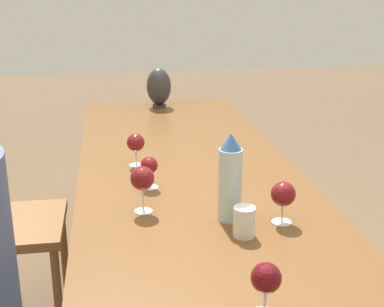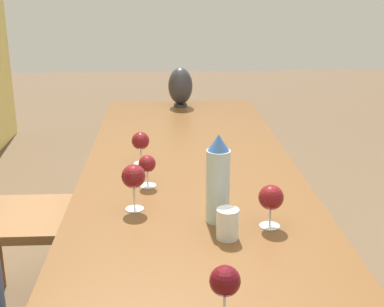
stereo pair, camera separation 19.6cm
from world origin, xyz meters
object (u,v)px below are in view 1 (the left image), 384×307
Objects in this scene: water_tumbler at (244,222)px; wine_glass_3 at (266,280)px; vase at (159,87)px; wine_glass_1 at (283,195)px; water_bottle at (230,179)px; wine_glass_4 at (136,143)px; wine_glass_0 at (149,166)px; wine_glass_2 at (142,179)px.

wine_glass_3 is (-0.38, 0.05, 0.05)m from water_tumbler.
wine_glass_1 is (-1.58, -0.22, -0.03)m from vase.
water_bottle is 2.10× the size of wine_glass_4.
wine_glass_0 is (0.30, 0.22, -0.05)m from water_bottle.
vase reaches higher than wine_glass_3.
wine_glass_4 is at bearing 169.15° from vase.
wine_glass_2 is (-0.20, 0.04, 0.03)m from wine_glass_0.
water_bottle is 2.12× the size of wine_glass_3.
wine_glass_0 is 0.88× the size of wine_glass_4.
wine_glass_2 is (0.21, 0.28, 0.07)m from water_tumbler.
vase is 1.47× the size of wine_glass_2.
water_bottle is 2.09× the size of wine_glass_1.
wine_glass_3 is at bearing 172.44° from water_tumbler.
vase is 1.72× the size of wine_glass_3.
wine_glass_0 is (0.42, 0.24, 0.04)m from water_tumbler.
vase is at bearing 0.88° from wine_glass_3.
wine_glass_2 reaches higher than wine_glass_4.
vase is at bearing -10.85° from wine_glass_4.
water_tumbler is 0.40× the size of vase.
water_bottle is 0.15m from water_tumbler.
wine_glass_4 is (-0.99, 0.19, -0.02)m from vase.
vase reaches higher than wine_glass_0.
wine_glass_4 is at bearing 22.43° from water_tumbler.
wine_glass_2 is at bearing 179.45° from wine_glass_4.
water_bottle is 0.17m from wine_glass_1.
wine_glass_2 is at bearing 169.61° from wine_glass_0.
wine_glass_0 is 0.76× the size of wine_glass_2.
wine_glass_2 is at bearing 70.49° from wine_glass_1.
wine_glass_0 is 0.82m from wine_glass_3.
wine_glass_0 is 0.88× the size of wine_glass_3.
water_tumbler is at bearing -7.56° from wine_glass_3.
wine_glass_4 is (0.54, 0.25, -0.04)m from water_bottle.
water_tumbler is 1.65m from vase.
wine_glass_0 is 0.25m from wine_glass_4.
wine_glass_3 is at bearing 157.46° from wine_glass_1.
wine_glass_0 is (-1.23, 0.16, -0.04)m from vase.
wine_glass_2 is at bearing 20.68° from wine_glass_3.
wine_glass_1 is at bearing -145.33° from wine_glass_4.
vase is at bearing -7.26° from wine_glass_0.
wine_glass_1 is at bearing -109.51° from wine_glass_2.
wine_glass_3 reaches higher than wine_glass_0.
wine_glass_0 is at bearing -10.39° from wine_glass_2.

